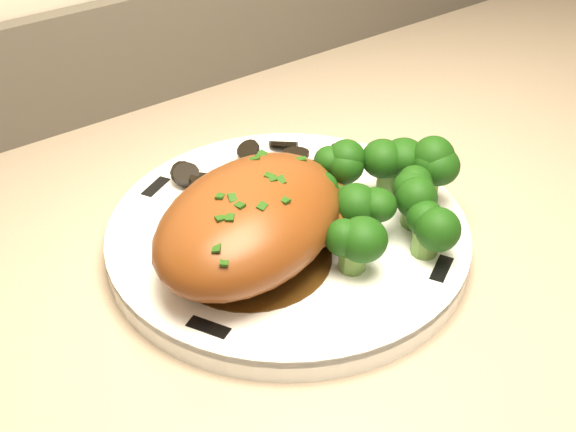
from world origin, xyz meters
TOP-DOWN VIEW (x-y plane):
  - plate at (0.04, 1.70)m, footprint 0.37×0.37m
  - rim_accent_0 at (0.15, 1.76)m, footprint 0.02×0.03m
  - rim_accent_1 at (-0.02, 1.81)m, footprint 0.03×0.02m
  - rim_accent_2 at (-0.07, 1.63)m, footprint 0.02×0.03m
  - rim_accent_3 at (0.10, 1.58)m, footprint 0.03×0.02m
  - gravy_pool at (-0.01, 1.68)m, footprint 0.12×0.12m
  - chicken_breast at (-0.00, 1.68)m, footprint 0.21×0.17m
  - mushroom_pile at (0.05, 1.76)m, footprint 0.10×0.08m
  - broccoli_florets at (0.10, 1.65)m, footprint 0.14×0.13m

SIDE VIEW (x-z plane):
  - plate at x=0.04m, z-range 0.87..0.89m
  - rim_accent_0 at x=0.15m, z-range 0.89..0.89m
  - rim_accent_1 at x=-0.02m, z-range 0.89..0.89m
  - rim_accent_2 at x=-0.07m, z-range 0.89..0.89m
  - rim_accent_3 at x=0.10m, z-range 0.89..0.89m
  - gravy_pool at x=-0.01m, z-range 0.89..0.89m
  - mushroom_pile at x=0.05m, z-range 0.88..0.91m
  - broccoli_florets at x=0.10m, z-range 0.89..0.94m
  - chicken_breast at x=0.00m, z-range 0.89..0.96m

